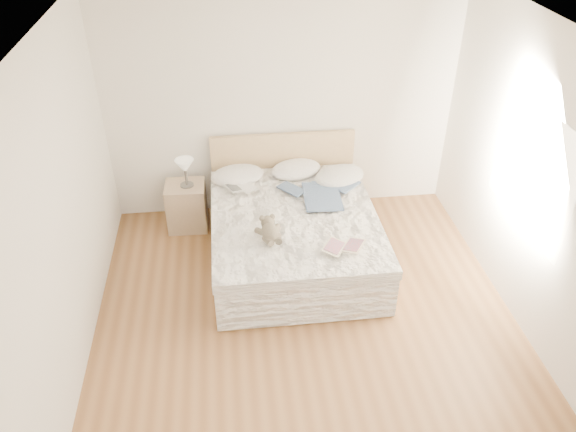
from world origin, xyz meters
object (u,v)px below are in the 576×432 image
object	(u,v)px
photo_book	(241,188)
childrens_book	(344,247)
table_lamp	(185,167)
bed	(293,232)
nightstand	(187,206)
teddy_bear	(270,238)

from	to	relation	value
photo_book	childrens_book	distance (m)	1.51
table_lamp	photo_book	bearing A→B (deg)	-21.89
bed	photo_book	bearing A→B (deg)	139.57
nightstand	photo_book	size ratio (longest dim) A/B	1.81
childrens_book	teddy_bear	xyz separation A→B (m)	(-0.68, 0.20, 0.02)
nightstand	table_lamp	distance (m)	0.52
photo_book	childrens_book	world-z (taller)	same
bed	teddy_bear	bearing A→B (deg)	-118.37
table_lamp	childrens_book	world-z (taller)	table_lamp
teddy_bear	photo_book	bearing A→B (deg)	92.42
bed	childrens_book	world-z (taller)	bed
photo_book	table_lamp	bearing A→B (deg)	130.81
nightstand	photo_book	distance (m)	0.77
bed	teddy_bear	xyz separation A→B (m)	(-0.29, -0.54, 0.34)
teddy_bear	bed	bearing A→B (deg)	50.36
nightstand	table_lamp	size ratio (longest dim) A/B	1.68
table_lamp	childrens_book	size ratio (longest dim) A/B	0.89
photo_book	teddy_bear	xyz separation A→B (m)	(0.24, -0.99, 0.02)
nightstand	table_lamp	bearing A→B (deg)	-19.92
bed	childrens_book	size ratio (longest dim) A/B	5.74
table_lamp	teddy_bear	distance (m)	1.50
bed	nightstand	bearing A→B (deg)	148.77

